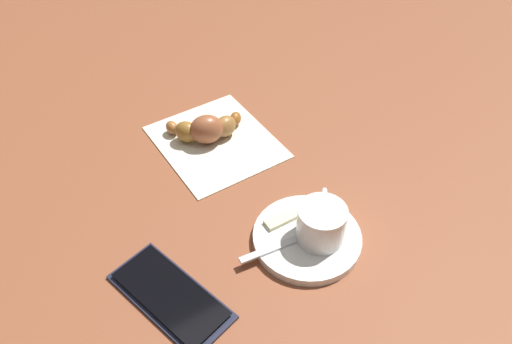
% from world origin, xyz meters
% --- Properties ---
extents(ground_plane, '(1.80, 1.80, 0.00)m').
position_xyz_m(ground_plane, '(0.00, 0.00, 0.00)').
color(ground_plane, brown).
extents(saucer, '(0.14, 0.14, 0.01)m').
position_xyz_m(saucer, '(0.11, 0.01, 0.01)').
color(saucer, white).
rests_on(saucer, ground).
extents(espresso_cup, '(0.07, 0.07, 0.05)m').
position_xyz_m(espresso_cup, '(0.12, 0.02, 0.04)').
color(espresso_cup, white).
rests_on(espresso_cup, saucer).
extents(teaspoon, '(0.03, 0.14, 0.01)m').
position_xyz_m(teaspoon, '(0.11, 0.00, 0.01)').
color(teaspoon, silver).
rests_on(teaspoon, saucer).
extents(sugar_packet, '(0.02, 0.06, 0.01)m').
position_xyz_m(sugar_packet, '(0.08, 0.00, 0.01)').
color(sugar_packet, beige).
rests_on(sugar_packet, saucer).
extents(napkin, '(0.19, 0.17, 0.00)m').
position_xyz_m(napkin, '(-0.11, -0.00, 0.00)').
color(napkin, silver).
rests_on(napkin, ground).
extents(croissant, '(0.08, 0.12, 0.05)m').
position_xyz_m(croissant, '(-0.13, -0.01, 0.02)').
color(croissant, '#A46935').
rests_on(croissant, napkin).
extents(cell_phone, '(0.16, 0.11, 0.01)m').
position_xyz_m(cell_phone, '(0.10, -0.17, 0.00)').
color(cell_phone, '#1D1F32').
rests_on(cell_phone, ground).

